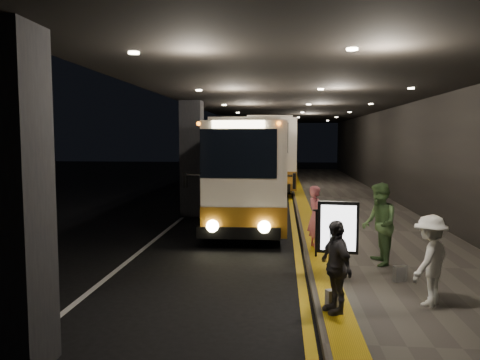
{
  "coord_description": "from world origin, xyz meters",
  "views": [
    {
      "loc": [
        1.92,
        -13.58,
        2.99
      ],
      "look_at": [
        0.63,
        0.79,
        1.7
      ],
      "focal_mm": 35.0,
      "sensor_mm": 36.0,
      "label": 1
    }
  ],
  "objects_px": {
    "passenger_waiting_grey": "(336,267)",
    "passenger_waiting_green": "(379,224)",
    "coach_second": "(268,156)",
    "bag_polka": "(400,274)",
    "bag_plain": "(333,299)",
    "coach_main": "(252,174)",
    "stanchion_post": "(316,234)",
    "passenger_boarding": "(315,217)",
    "info_sign": "(338,229)",
    "passenger_waiting_white": "(430,260)"
  },
  "relations": [
    {
      "from": "coach_second",
      "to": "passenger_waiting_green",
      "type": "height_order",
      "value": "coach_second"
    },
    {
      "from": "passenger_waiting_green",
      "to": "bag_polka",
      "type": "bearing_deg",
      "value": 7.6
    },
    {
      "from": "coach_main",
      "to": "passenger_waiting_green",
      "type": "bearing_deg",
      "value": -65.93
    },
    {
      "from": "passenger_waiting_green",
      "to": "bag_polka",
      "type": "xyz_separation_m",
      "value": [
        0.18,
        -1.24,
        -0.77
      ]
    },
    {
      "from": "info_sign",
      "to": "passenger_boarding",
      "type": "bearing_deg",
      "value": 101.57
    },
    {
      "from": "coach_second",
      "to": "passenger_boarding",
      "type": "height_order",
      "value": "coach_second"
    },
    {
      "from": "passenger_waiting_grey",
      "to": "passenger_boarding",
      "type": "bearing_deg",
      "value": 158.15
    },
    {
      "from": "coach_second",
      "to": "passenger_waiting_grey",
      "type": "relative_size",
      "value": 8.41
    },
    {
      "from": "bag_polka",
      "to": "stanchion_post",
      "type": "relative_size",
      "value": 0.28
    },
    {
      "from": "coach_main",
      "to": "coach_second",
      "type": "relative_size",
      "value": 0.87
    },
    {
      "from": "passenger_waiting_green",
      "to": "bag_polka",
      "type": "height_order",
      "value": "passenger_waiting_green"
    },
    {
      "from": "coach_second",
      "to": "bag_polka",
      "type": "distance_m",
      "value": 20.04
    },
    {
      "from": "bag_polka",
      "to": "stanchion_post",
      "type": "bearing_deg",
      "value": 130.47
    },
    {
      "from": "passenger_waiting_white",
      "to": "passenger_waiting_green",
      "type": "bearing_deg",
      "value": -132.34
    },
    {
      "from": "coach_second",
      "to": "bag_plain",
      "type": "bearing_deg",
      "value": -87.78
    },
    {
      "from": "passenger_waiting_green",
      "to": "bag_plain",
      "type": "height_order",
      "value": "passenger_waiting_green"
    },
    {
      "from": "bag_polka",
      "to": "bag_plain",
      "type": "bearing_deg",
      "value": -132.83
    },
    {
      "from": "passenger_waiting_green",
      "to": "stanchion_post",
      "type": "bearing_deg",
      "value": -112.51
    },
    {
      "from": "bag_polka",
      "to": "bag_plain",
      "type": "height_order",
      "value": "bag_polka"
    },
    {
      "from": "passenger_boarding",
      "to": "bag_polka",
      "type": "xyz_separation_m",
      "value": [
        1.48,
        -2.79,
        -0.65
      ]
    },
    {
      "from": "coach_second",
      "to": "passenger_waiting_grey",
      "type": "bearing_deg",
      "value": -87.81
    },
    {
      "from": "passenger_waiting_white",
      "to": "bag_plain",
      "type": "relative_size",
      "value": 4.96
    },
    {
      "from": "coach_main",
      "to": "passenger_boarding",
      "type": "distance_m",
      "value": 5.81
    },
    {
      "from": "passenger_waiting_green",
      "to": "passenger_waiting_white",
      "type": "relative_size",
      "value": 1.19
    },
    {
      "from": "passenger_waiting_white",
      "to": "bag_polka",
      "type": "bearing_deg",
      "value": -132.73
    },
    {
      "from": "bag_polka",
      "to": "passenger_boarding",
      "type": "bearing_deg",
      "value": 117.98
    },
    {
      "from": "coach_second",
      "to": "passenger_waiting_white",
      "type": "height_order",
      "value": "coach_second"
    },
    {
      "from": "coach_second",
      "to": "passenger_waiting_grey",
      "type": "distance_m",
      "value": 21.6
    },
    {
      "from": "coach_main",
      "to": "info_sign",
      "type": "relative_size",
      "value": 6.8
    },
    {
      "from": "passenger_waiting_grey",
      "to": "bag_polka",
      "type": "xyz_separation_m",
      "value": [
        1.47,
        1.79,
        -0.61
      ]
    },
    {
      "from": "passenger_waiting_grey",
      "to": "stanchion_post",
      "type": "height_order",
      "value": "passenger_waiting_grey"
    },
    {
      "from": "coach_second",
      "to": "passenger_waiting_green",
      "type": "relative_size",
      "value": 6.93
    },
    {
      "from": "passenger_boarding",
      "to": "passenger_waiting_grey",
      "type": "relative_size",
      "value": 1.06
    },
    {
      "from": "bag_polka",
      "to": "passenger_waiting_green",
      "type": "bearing_deg",
      "value": 98.08
    },
    {
      "from": "coach_main",
      "to": "stanchion_post",
      "type": "distance_m",
      "value": 6.76
    },
    {
      "from": "passenger_waiting_grey",
      "to": "stanchion_post",
      "type": "distance_m",
      "value": 3.59
    },
    {
      "from": "coach_main",
      "to": "bag_plain",
      "type": "height_order",
      "value": "coach_main"
    },
    {
      "from": "passenger_boarding",
      "to": "passenger_waiting_green",
      "type": "height_order",
      "value": "passenger_waiting_green"
    },
    {
      "from": "passenger_waiting_grey",
      "to": "passenger_waiting_green",
      "type": "bearing_deg",
      "value": 134.95
    },
    {
      "from": "stanchion_post",
      "to": "passenger_boarding",
      "type": "bearing_deg",
      "value": 87.12
    },
    {
      "from": "passenger_waiting_white",
      "to": "coach_second",
      "type": "bearing_deg",
      "value": -130.85
    },
    {
      "from": "passenger_waiting_white",
      "to": "bag_plain",
      "type": "height_order",
      "value": "passenger_waiting_white"
    },
    {
      "from": "bag_plain",
      "to": "passenger_waiting_green",
      "type": "bearing_deg",
      "value": 65.36
    },
    {
      "from": "passenger_waiting_green",
      "to": "coach_second",
      "type": "bearing_deg",
      "value": -171.09
    },
    {
      "from": "passenger_boarding",
      "to": "passenger_waiting_white",
      "type": "xyz_separation_m",
      "value": [
        1.64,
        -4.07,
        -0.03
      ]
    },
    {
      "from": "passenger_boarding",
      "to": "passenger_waiting_green",
      "type": "bearing_deg",
      "value": -156.08
    },
    {
      "from": "passenger_waiting_grey",
      "to": "bag_plain",
      "type": "bearing_deg",
      "value": 159.57
    },
    {
      "from": "passenger_boarding",
      "to": "stanchion_post",
      "type": "height_order",
      "value": "passenger_boarding"
    },
    {
      "from": "coach_main",
      "to": "bag_polka",
      "type": "relative_size",
      "value": 35.38
    },
    {
      "from": "passenger_boarding",
      "to": "bag_polka",
      "type": "relative_size",
      "value": 5.13
    }
  ]
}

